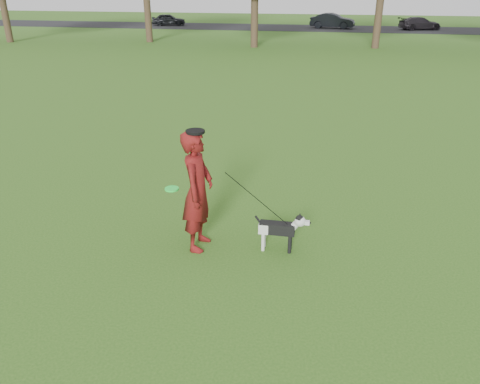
% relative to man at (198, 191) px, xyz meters
% --- Properties ---
extents(ground, '(120.00, 120.00, 0.00)m').
position_rel_man_xyz_m(ground, '(0.82, 0.29, -1.02)').
color(ground, '#285116').
rests_on(ground, ground).
extents(road, '(120.00, 7.00, 0.02)m').
position_rel_man_xyz_m(road, '(0.82, 40.29, -1.01)').
color(road, black).
rests_on(road, ground).
extents(man, '(0.51, 0.76, 2.04)m').
position_rel_man_xyz_m(man, '(0.00, 0.00, 0.00)').
color(man, '#580C0F').
rests_on(man, ground).
extents(dog, '(0.93, 0.19, 0.71)m').
position_rel_man_xyz_m(dog, '(1.38, 0.11, -0.59)').
color(dog, black).
rests_on(dog, ground).
extents(car_left, '(3.49, 2.07, 1.11)m').
position_rel_man_xyz_m(car_left, '(-14.09, 40.29, -0.44)').
color(car_left, black).
rests_on(car_left, road).
extents(car_mid, '(4.21, 2.04, 1.33)m').
position_rel_man_xyz_m(car_mid, '(1.87, 40.29, -0.34)').
color(car_mid, black).
rests_on(car_mid, road).
extents(car_right, '(4.06, 2.67, 1.09)m').
position_rel_man_xyz_m(car_right, '(9.66, 40.29, -0.45)').
color(car_right, black).
rests_on(car_right, road).
extents(man_held_items, '(2.03, 0.36, 1.58)m').
position_rel_man_xyz_m(man_held_items, '(0.96, 0.02, -0.05)').
color(man_held_items, '#1FF63F').
rests_on(man_held_items, ground).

